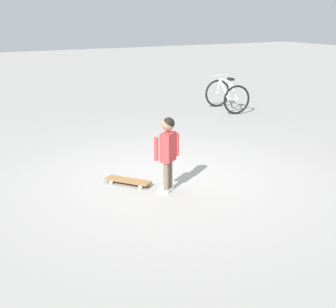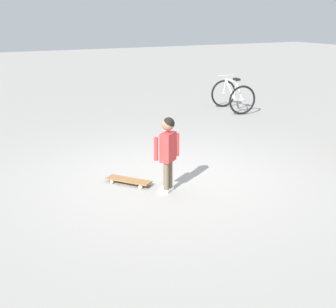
{
  "view_description": "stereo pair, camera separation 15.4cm",
  "coord_description": "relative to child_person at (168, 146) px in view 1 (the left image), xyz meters",
  "views": [
    {
      "loc": [
        -5.86,
        3.22,
        2.4
      ],
      "look_at": [
        -0.51,
        0.3,
        0.55
      ],
      "focal_mm": 50.09,
      "sensor_mm": 36.0,
      "label": 1
    },
    {
      "loc": [
        -5.93,
        3.08,
        2.4
      ],
      "look_at": [
        -0.51,
        0.3,
        0.55
      ],
      "focal_mm": 50.09,
      "sensor_mm": 36.0,
      "label": 2
    }
  ],
  "objects": [
    {
      "name": "bicycle_near",
      "position": [
        4.26,
        -4.02,
        -0.28
      ],
      "size": [
        1.15,
        0.84,
        0.85
      ],
      "color": "black",
      "rests_on": "ground"
    },
    {
      "name": "ground_plane",
      "position": [
        0.51,
        -0.3,
        -0.66
      ],
      "size": [
        50.0,
        50.0,
        0.0
      ],
      "primitive_type": "plane",
      "color": "gray"
    },
    {
      "name": "child_person",
      "position": [
        0.0,
        0.0,
        0.0
      ],
      "size": [
        0.27,
        0.41,
        1.06
      ],
      "color": "brown",
      "rests_on": "ground"
    },
    {
      "name": "skateboard",
      "position": [
        0.52,
        0.37,
        -0.6
      ],
      "size": [
        0.66,
        0.56,
        0.07
      ],
      "color": "olive",
      "rests_on": "ground"
    }
  ]
}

